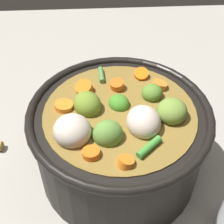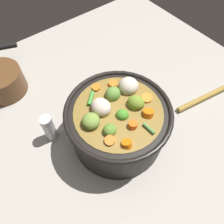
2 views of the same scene
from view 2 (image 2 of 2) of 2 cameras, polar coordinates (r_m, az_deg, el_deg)
ground_plane at (r=0.60m, az=1.39°, el=-6.39°), size 1.10×1.10×0.00m
cooking_pot at (r=0.54m, az=1.52°, el=-3.00°), size 0.26×0.26×0.15m
salt_shaker at (r=0.59m, az=-16.40°, el=-4.07°), size 0.03×0.03×0.09m
small_saucepan at (r=0.75m, az=-27.29°, el=7.38°), size 0.17×0.22×0.08m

